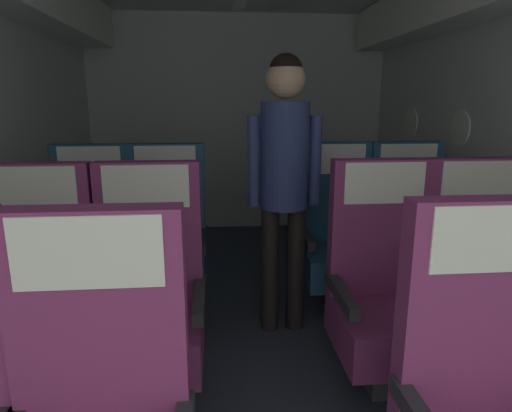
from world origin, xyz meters
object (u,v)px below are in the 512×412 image
object	(u,v)px
seat_b_left_window	(38,309)
seat_b_right_window	(384,296)
seat_b_left_aisle	(150,304)
seat_c_left_window	(93,247)
seat_b_right_aisle	(478,292)
seat_c_right_window	(337,240)
seat_c_right_aisle	(408,239)
flight_attendant	(284,167)
seat_c_left_aisle	(168,245)

from	to	relation	value
seat_b_left_window	seat_b_right_window	world-z (taller)	same
seat_b_left_aisle	seat_c_left_window	world-z (taller)	same
seat_b_right_aisle	seat_c_right_window	size ratio (longest dim) A/B	1.00
seat_c_right_aisle	flight_attendant	size ratio (longest dim) A/B	0.68
seat_c_right_window	seat_b_left_aisle	bearing A→B (deg)	-142.20
seat_c_left_window	flight_attendant	bearing A→B (deg)	-13.83
flight_attendant	seat_b_left_aisle	bearing A→B (deg)	55.28
seat_b_right_window	seat_c_right_window	distance (m)	0.89
seat_c_left_window	seat_c_right_aisle	world-z (taller)	same
seat_b_right_window	flight_attendant	distance (m)	0.91
seat_c_left_aisle	flight_attendant	size ratio (longest dim) A/B	0.68
seat_c_left_aisle	seat_c_right_aisle	xyz separation A→B (m)	(1.63, -0.02, 0.00)
seat_b_left_aisle	seat_c_left_window	bearing A→B (deg)	119.36
seat_b_right_window	flight_attendant	xyz separation A→B (m)	(-0.41, 0.59, 0.56)
seat_b_right_window	flight_attendant	bearing A→B (deg)	125.03
seat_b_left_window	seat_b_right_aisle	bearing A→B (deg)	-0.07
seat_b_right_aisle	seat_c_left_window	size ratio (longest dim) A/B	1.00
seat_b_left_aisle	seat_c_left_window	xyz separation A→B (m)	(-0.49, 0.87, 0.00)
seat_b_left_window	seat_c_left_window	world-z (taller)	same
seat_b_left_aisle	seat_c_right_window	xyz separation A→B (m)	(1.13, 0.88, 0.00)
seat_b_right_aisle	seat_b_right_window	distance (m)	0.48
seat_b_right_aisle	seat_c_left_aisle	xyz separation A→B (m)	(-1.62, 0.88, 0.00)
seat_b_right_aisle	seat_c_right_aisle	distance (m)	0.86
seat_c_right_window	flight_attendant	bearing A→B (deg)	-143.99
seat_b_left_window	seat_c_left_aisle	world-z (taller)	same
seat_c_right_window	flight_attendant	xyz separation A→B (m)	(-0.42, -0.30, 0.56)
seat_c_left_aisle	seat_c_right_aisle	distance (m)	1.63
seat_b_right_window	flight_attendant	world-z (taller)	flight_attendant
seat_c_right_aisle	seat_b_right_aisle	bearing A→B (deg)	-90.80
seat_b_right_aisle	flight_attendant	bearing A→B (deg)	147.01
seat_b_right_window	seat_c_left_aisle	distance (m)	1.44
seat_c_right_window	flight_attendant	size ratio (longest dim) A/B	0.68
seat_c_right_window	seat_c_left_window	bearing A→B (deg)	-179.79
seat_b_right_aisle	seat_c_right_aisle	bearing A→B (deg)	89.20
seat_b_right_aisle	seat_c_right_window	xyz separation A→B (m)	(-0.48, 0.88, 0.00)
seat_b_left_window	seat_b_right_aisle	world-z (taller)	same
flight_attendant	seat_b_right_aisle	bearing A→B (deg)	163.49
seat_c_right_window	seat_c_right_aisle	bearing A→B (deg)	-2.93
seat_b_left_aisle	seat_c_right_window	world-z (taller)	same
seat_b_right_aisle	seat_c_left_aisle	bearing A→B (deg)	151.61
seat_b_left_window	seat_c_right_window	xyz separation A→B (m)	(1.64, 0.88, 0.00)
seat_b_left_aisle	seat_b_right_window	xyz separation A→B (m)	(1.13, -0.01, 0.00)
seat_b_left_aisle	seat_c_left_aisle	xyz separation A→B (m)	(-0.01, 0.87, 0.00)
seat_b_left_window	seat_b_right_window	size ratio (longest dim) A/B	1.00
seat_c_right_aisle	flight_attendant	xyz separation A→B (m)	(-0.91, -0.28, 0.56)
seat_c_right_aisle	seat_c_left_window	bearing A→B (deg)	179.48
seat_b_right_aisle	seat_c_left_window	distance (m)	2.28
seat_b_right_aisle	seat_c_right_window	bearing A→B (deg)	118.42
seat_b_left_aisle	seat_c_right_aisle	xyz separation A→B (m)	(1.62, 0.85, 0.00)
seat_b_right_aisle	seat_c_left_aisle	distance (m)	1.84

